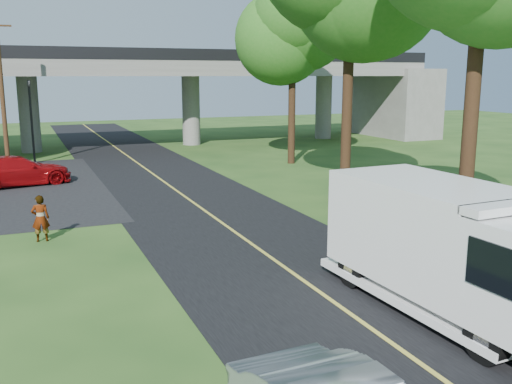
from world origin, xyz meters
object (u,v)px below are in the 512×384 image
step_van (451,245)px  utility_pole (2,91)px  tree_right_far (297,27)px  pedestrian (40,218)px  traffic_signal (31,113)px  red_sedan (17,171)px

step_van → utility_pole: bearing=107.9°
tree_right_far → pedestrian: bearing=-142.0°
tree_right_far → step_van: bearing=-107.7°
tree_right_far → pedestrian: 21.12m
traffic_signal → utility_pole: (-1.50, -2.00, 1.40)m
red_sedan → pedestrian: size_ratio=3.30×
traffic_signal → utility_pole: utility_pole is taller
traffic_signal → step_van: traffic_signal is taller
utility_pole → pedestrian: (1.15, -16.31, -3.80)m
traffic_signal → step_van: 29.39m
utility_pole → step_van: size_ratio=1.24×
utility_pole → pedestrian: bearing=-86.0°
traffic_signal → tree_right_far: (15.21, -6.16, 5.10)m
traffic_signal → pedestrian: (-0.35, -18.31, -2.41)m
step_van → pedestrian: step_van is taller
step_van → traffic_signal: bearing=103.8°
traffic_signal → tree_right_far: size_ratio=0.47×
utility_pole → red_sedan: 6.66m
utility_pole → step_van: utility_pole is taller
red_sedan → step_van: bearing=-168.8°
traffic_signal → pedestrian: traffic_signal is taller
tree_right_far → utility_pole: bearing=166.0°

